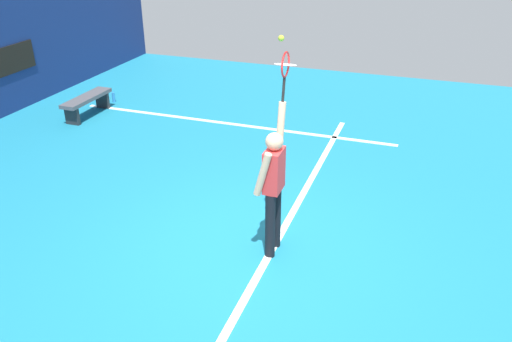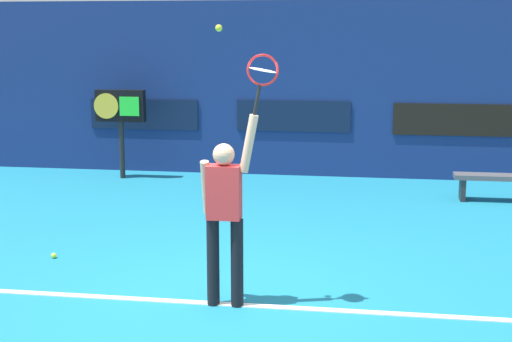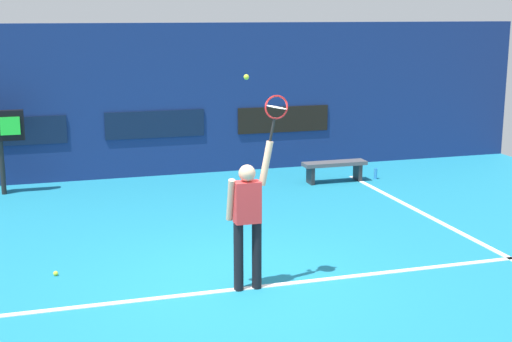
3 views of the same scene
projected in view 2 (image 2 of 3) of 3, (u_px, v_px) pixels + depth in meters
The scene contains 12 objects.
ground_plane at pixel (224, 296), 7.95m from camera, with size 18.00×18.00×0.00m, color teal.
back_wall at pixel (294, 89), 14.38m from camera, with size 18.00×0.20×3.37m, color navy.
sponsor_banner_center at pixel (293, 116), 14.36m from camera, with size 2.20×0.03×0.60m, color #0C1933.
sponsor_banner_portside at pixel (144, 114), 14.83m from camera, with size 2.20×0.03×0.60m, color #0C1933.
sponsor_banner_starboard at pixel (453, 120), 13.91m from camera, with size 2.20×0.03×0.60m, color black.
court_baseline at pixel (219, 304), 7.70m from camera, with size 10.00×0.10×0.01m, color white.
tennis_player at pixel (225, 210), 7.50m from camera, with size 0.60×0.31×1.99m.
tennis_racket at pixel (262, 74), 7.18m from camera, with size 0.37×0.27×0.62m.
tennis_ball at pixel (219, 28), 7.10m from camera, with size 0.07×0.07×0.07m, color #CCE033.
scoreboard_clock at pixel (120, 110), 14.10m from camera, with size 0.96×0.20×1.70m.
court_bench at pixel (497, 181), 12.32m from camera, with size 1.40×0.36×0.45m.
spare_ball at pixel (54, 256), 9.26m from camera, with size 0.07×0.07×0.07m, color #CCE033.
Camera 2 is at (1.52, -7.42, 2.79)m, focal length 52.15 mm.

